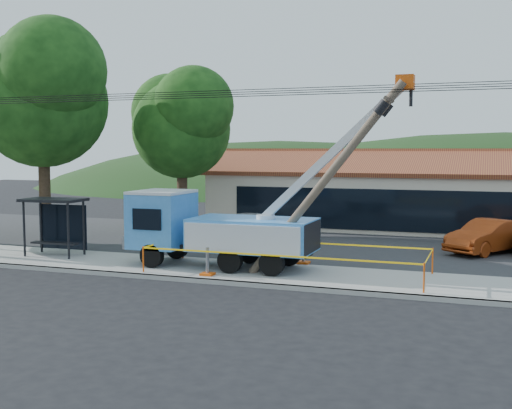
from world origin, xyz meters
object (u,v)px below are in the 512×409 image
object	(u,v)px
utility_truck	(216,227)
car_silver	(249,249)
bus_shelter	(56,213)
leaning_pole	(332,172)
car_red	(488,255)

from	to	relation	value
utility_truck	car_silver	distance (m)	5.51
utility_truck	bus_shelter	distance (m)	7.47
leaning_pole	car_silver	size ratio (longest dim) A/B	1.43
utility_truck	car_silver	size ratio (longest dim) A/B	2.23
utility_truck	car_silver	xyz separation A→B (m)	(-0.61, 5.22, -1.66)
utility_truck	leaning_pole	size ratio (longest dim) A/B	1.56
car_silver	leaning_pole	bearing A→B (deg)	-72.02
bus_shelter	leaning_pole	bearing A→B (deg)	-6.66
leaning_pole	utility_truck	bearing A→B (deg)	172.01
bus_shelter	car_red	world-z (taller)	bus_shelter
leaning_pole	car_silver	bearing A→B (deg)	131.78
leaning_pole	bus_shelter	world-z (taller)	leaning_pole
leaning_pole	car_red	size ratio (longest dim) A/B	1.55
car_silver	car_red	size ratio (longest dim) A/B	1.08
leaning_pole	bus_shelter	distance (m)	12.29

